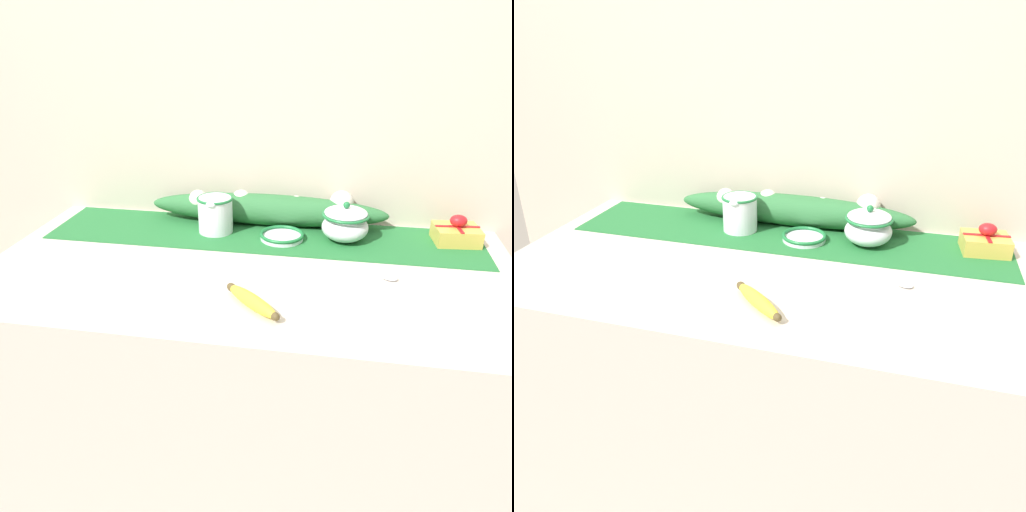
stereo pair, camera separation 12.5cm
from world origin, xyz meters
The scene contains 11 objects.
ground_plane centered at (0.00, 0.00, 0.00)m, with size 12.00×12.00×0.00m, color gray.
countertop centered at (0.00, 0.00, 0.46)m, with size 1.39×0.72×0.93m, color beige.
back_wall centered at (0.00, 0.38, 1.20)m, with size 2.19×0.04×2.40m, color beige.
table_runner centered at (0.00, 0.21, 0.93)m, with size 1.28×0.27×0.00m, color #236B33.
cream_pitcher centered at (-0.14, 0.21, 0.99)m, with size 0.11×0.13×0.11m.
sugar_bowl centered at (0.24, 0.21, 0.98)m, with size 0.14×0.14×0.12m.
small_dish centered at (0.06, 0.19, 0.94)m, with size 0.13×0.13×0.02m.
banana centered at (0.04, -0.20, 0.94)m, with size 0.15×0.14×0.03m.
spoon centered at (0.35, -0.01, 0.93)m, with size 0.17×0.08×0.01m.
gift_box centered at (0.56, 0.25, 0.96)m, with size 0.13×0.12×0.08m.
poinsettia_garland centered at (0.00, 0.30, 0.98)m, with size 0.75×0.11×0.12m.
Camera 1 is at (0.22, -1.16, 1.51)m, focal length 35.00 mm.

